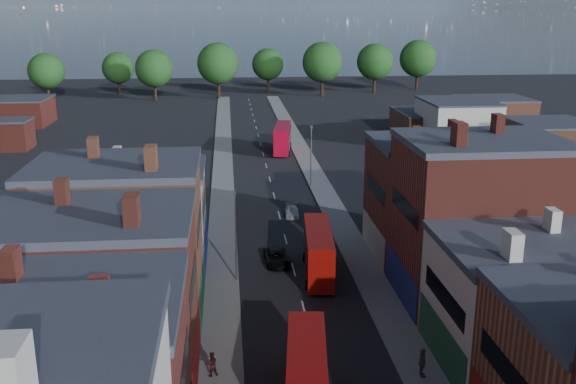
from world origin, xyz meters
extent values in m
cube|color=gray|center=(-6.50, 50.00, 0.06)|extent=(3.00, 200.00, 0.12)
cube|color=gray|center=(6.50, 50.00, 0.06)|extent=(3.00, 200.00, 0.12)
cylinder|color=slate|center=(-5.20, 30.00, 4.00)|extent=(0.16, 0.16, 8.00)
cube|color=slate|center=(-5.20, 30.00, 8.00)|extent=(0.25, 0.70, 0.25)
cylinder|color=slate|center=(5.20, 60.00, 4.00)|extent=(0.16, 0.16, 8.00)
cube|color=slate|center=(5.20, 60.00, 8.00)|extent=(0.25, 0.70, 0.25)
cube|color=red|center=(-1.50, 10.35, 2.28)|extent=(3.38, 10.04, 3.94)
cube|color=black|center=(-1.50, 10.35, 3.22)|extent=(3.35, 9.27, 0.81)
cylinder|color=black|center=(-2.24, 13.61, 0.45)|extent=(0.37, 0.92, 0.90)
cylinder|color=black|center=(-0.02, 13.35, 0.45)|extent=(0.37, 0.92, 0.90)
cube|color=red|center=(2.06, 30.68, 2.27)|extent=(3.03, 9.92, 3.91)
cube|color=black|center=(2.06, 30.68, 1.51)|extent=(3.03, 9.15, 0.80)
cube|color=black|center=(2.06, 30.68, 3.20)|extent=(3.03, 9.15, 0.80)
cylinder|color=black|center=(0.69, 27.65, 0.44)|extent=(0.34, 0.91, 0.89)
cylinder|color=black|center=(2.90, 27.47, 0.44)|extent=(0.34, 0.91, 0.89)
cylinder|color=black|center=(1.21, 33.89, 0.44)|extent=(0.34, 0.91, 0.89)
cylinder|color=black|center=(3.43, 33.70, 0.44)|extent=(0.34, 0.91, 0.89)
cube|color=#AB0720|center=(3.28, 81.38, 2.39)|extent=(3.75, 10.53, 4.12)
cube|color=black|center=(3.28, 81.38, 1.59)|extent=(3.69, 9.72, 0.84)
cube|color=black|center=(3.28, 81.38, 3.37)|extent=(3.69, 9.72, 0.84)
cylinder|color=black|center=(1.66, 78.27, 0.47)|extent=(0.41, 0.97, 0.94)
cylinder|color=black|center=(3.98, 77.95, 0.47)|extent=(0.41, 0.97, 0.94)
cylinder|color=black|center=(2.58, 84.81, 0.47)|extent=(0.41, 0.97, 0.94)
cylinder|color=black|center=(4.90, 84.48, 0.47)|extent=(0.41, 0.97, 0.94)
imported|color=black|center=(-1.40, 33.54, 0.64)|extent=(2.40, 4.71, 1.28)
imported|color=silver|center=(1.42, 47.57, 0.54)|extent=(1.69, 3.80, 1.08)
imported|color=#3A1718|center=(-7.05, 14.98, 0.94)|extent=(0.88, 0.62, 1.65)
imported|color=#5D594F|center=(6.37, 13.63, 1.11)|extent=(0.66, 1.21, 1.98)
camera|label=1|loc=(-5.62, -21.71, 22.91)|focal=40.00mm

